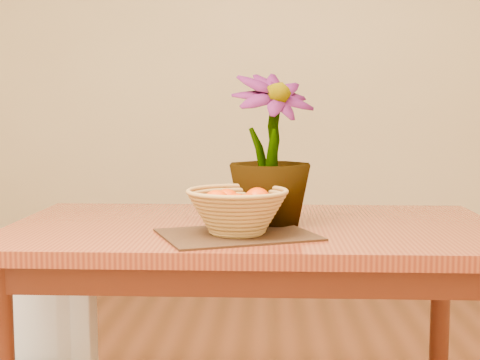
{
  "coord_description": "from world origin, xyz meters",
  "views": [
    {
      "loc": [
        0.04,
        -1.59,
        1.08
      ],
      "look_at": [
        -0.04,
        0.19,
        0.89
      ],
      "focal_mm": 50.0,
      "sensor_mm": 36.0,
      "label": 1
    }
  ],
  "objects": [
    {
      "name": "wall_back",
      "position": [
        0.0,
        2.25,
        1.35
      ],
      "size": [
        4.0,
        0.02,
        2.7
      ],
      "primitive_type": "cube",
      "color": "#FFEFC2",
      "rests_on": "floor"
    },
    {
      "name": "table",
      "position": [
        0.0,
        0.3,
        0.66
      ],
      "size": [
        1.4,
        0.8,
        0.75
      ],
      "color": "brown",
      "rests_on": "floor"
    },
    {
      "name": "placemat",
      "position": [
        -0.04,
        0.12,
        0.75
      ],
      "size": [
        0.46,
        0.41,
        0.01
      ],
      "primitive_type": "cube",
      "rotation": [
        0.0,
        0.0,
        0.38
      ],
      "color": "#382414",
      "rests_on": "table"
    },
    {
      "name": "wicker_basket",
      "position": [
        -0.04,
        0.12,
        0.81
      ],
      "size": [
        0.27,
        0.27,
        0.11
      ],
      "color": "#AE8848",
      "rests_on": "placemat"
    },
    {
      "name": "orange_pile",
      "position": [
        -0.04,
        0.12,
        0.84
      ],
      "size": [
        0.18,
        0.17,
        0.07
      ],
      "rotation": [
        0.0,
        0.0,
        -0.09
      ],
      "color": "#FF4304",
      "rests_on": "wicker_basket"
    },
    {
      "name": "potted_plant",
      "position": [
        0.04,
        0.3,
        0.97
      ],
      "size": [
        0.33,
        0.33,
        0.43
      ],
      "primitive_type": "imported",
      "rotation": [
        0.0,
        0.0,
        0.49
      ],
      "color": "#204C15",
      "rests_on": "table"
    }
  ]
}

